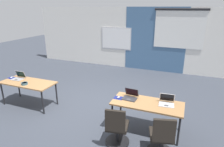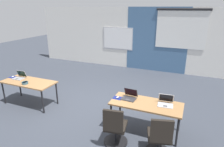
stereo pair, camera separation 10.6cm
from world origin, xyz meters
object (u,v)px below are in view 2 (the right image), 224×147
at_px(desk_near_right, 146,106).
at_px(laptop_near_left_end, 19,77).
at_px(chair_near_right_end, 159,140).
at_px(desk_near_left, 29,83).
at_px(laptop_near_right_inner, 129,96).
at_px(snack_bowl, 25,83).
at_px(mouse_near_left_end, 13,77).
at_px(chair_near_right_inner, 115,129).
at_px(mouse_near_right_inner, 118,97).
at_px(laptop_near_right_end, 166,103).

xyz_separation_m(desk_near_right, laptop_near_left_end, (-3.95, 0.10, 0.11)).
bearing_deg(desk_near_right, chair_near_right_end, -58.20).
bearing_deg(laptop_near_left_end, desk_near_left, -15.22).
bearing_deg(laptop_near_right_inner, desk_near_right, -7.54).
bearing_deg(desk_near_left, desk_near_right, 0.00).
bearing_deg(chair_near_right_end, laptop_near_left_end, -25.82).
bearing_deg(desk_near_right, snack_bowl, -176.92).
bearing_deg(mouse_near_left_end, snack_bowl, -19.10).
xyz_separation_m(laptop_near_left_end, mouse_near_left_end, (-0.27, -0.01, -0.03)).
bearing_deg(chair_near_right_end, chair_near_right_inner, -13.72).
relative_size(chair_near_right_end, mouse_near_right_inner, 8.36).
bearing_deg(desk_near_right, mouse_near_left_end, 178.83).
height_order(desk_near_left, chair_near_right_end, chair_near_right_end).
xyz_separation_m(desk_near_right, chair_near_right_inner, (-0.46, -0.74, -0.28)).
distance_m(desk_near_right, laptop_near_right_inner, 0.45).
xyz_separation_m(desk_near_left, mouse_near_right_inner, (2.81, -0.00, 0.08)).
relative_size(mouse_near_right_inner, chair_near_right_inner, 0.12).
xyz_separation_m(desk_near_right, laptop_near_right_inner, (-0.43, 0.09, 0.11)).
distance_m(desk_near_left, laptop_near_right_end, 3.91).
bearing_deg(snack_bowl, chair_near_right_end, -7.84).
xyz_separation_m(chair_near_right_end, laptop_near_right_inner, (-0.88, 0.81, 0.39)).
relative_size(desk_near_right, mouse_near_right_inner, 14.54).
xyz_separation_m(desk_near_right, snack_bowl, (-3.44, -0.18, 0.10)).
height_order(desk_near_right, chair_near_right_inner, chair_near_right_inner).
distance_m(chair_near_right_end, mouse_near_right_inner, 1.39).
distance_m(desk_near_right, chair_near_right_end, 0.89).
distance_m(laptop_near_right_end, chair_near_right_inner, 1.28).
xyz_separation_m(desk_near_left, snack_bowl, (0.06, -0.18, 0.10)).
bearing_deg(laptop_near_right_end, chair_near_right_end, -92.52).
height_order(mouse_near_left_end, laptop_near_right_inner, laptop_near_right_inner).
relative_size(desk_near_left, chair_near_right_inner, 1.74).
bearing_deg(laptop_near_right_inner, chair_near_right_inner, -88.28).
xyz_separation_m(laptop_near_left_end, laptop_near_right_inner, (3.52, -0.01, -0.00)).
distance_m(laptop_near_right_end, mouse_near_right_inner, 1.11).
height_order(chair_near_right_end, chair_near_right_inner, same).
height_order(desk_near_left, laptop_near_right_inner, laptop_near_right_inner).
relative_size(laptop_near_right_end, laptop_near_right_inner, 1.02).
relative_size(desk_near_right, snack_bowl, 9.01).
xyz_separation_m(mouse_near_right_inner, chair_near_right_inner, (0.23, -0.74, -0.36)).
height_order(desk_near_right, laptop_near_right_inner, laptop_near_right_inner).
distance_m(desk_near_right, mouse_near_left_end, 4.22).
distance_m(mouse_near_right_inner, snack_bowl, 2.75).
distance_m(desk_near_left, chair_near_right_inner, 3.14).
distance_m(desk_near_left, laptop_near_right_inner, 3.07).
height_order(chair_near_right_end, mouse_near_right_inner, chair_near_right_end).
height_order(desk_near_left, laptop_near_right_end, laptop_near_right_end).
height_order(laptop_near_left_end, laptop_near_right_inner, laptop_near_left_end).
height_order(laptop_near_right_end, chair_near_right_end, laptop_near_right_end).
distance_m(desk_near_right, laptop_near_right_end, 0.44).
height_order(chair_near_right_end, mouse_near_left_end, chair_near_right_end).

